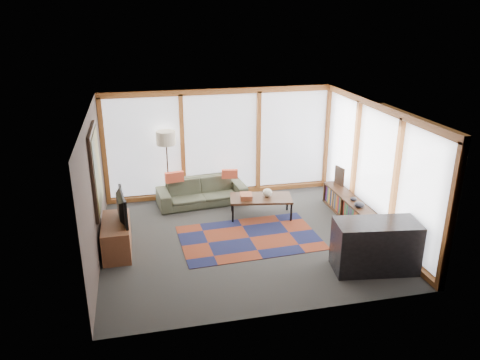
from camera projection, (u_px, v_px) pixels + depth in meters
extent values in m
plane|color=#2E2E2C|center=(244.00, 238.00, 9.32)|extent=(5.50, 5.50, 0.00)
cube|color=#473A34|center=(94.00, 189.00, 8.29)|extent=(0.04, 5.00, 2.60)
cube|color=#473A34|center=(285.00, 236.00, 6.58)|extent=(5.50, 0.04, 2.60)
cube|color=silver|center=(245.00, 109.00, 8.41)|extent=(5.50, 5.00, 0.04)
cube|color=white|center=(221.00, 143.00, 11.12)|extent=(5.30, 0.02, 2.35)
cube|color=white|center=(376.00, 167.00, 9.43)|extent=(0.02, 4.80, 2.35)
cube|color=black|center=(96.00, 170.00, 8.49)|extent=(0.05, 1.35, 1.55)
cube|color=gold|center=(97.00, 170.00, 8.50)|extent=(0.02, 1.20, 1.40)
cube|color=maroon|center=(249.00, 238.00, 9.34)|extent=(2.80, 1.87, 0.01)
imported|color=#3B402F|center=(202.00, 192.00, 10.88)|extent=(2.11, 1.00, 0.59)
cube|color=#D44E31|center=(174.00, 177.00, 10.60)|extent=(0.44, 0.20, 0.23)
cube|color=#D44E31|center=(230.00, 174.00, 10.84)|extent=(0.39, 0.17, 0.21)
cube|color=brown|center=(246.00, 196.00, 10.08)|extent=(0.30, 0.35, 0.10)
ellipsoid|color=beige|center=(267.00, 193.00, 10.18)|extent=(0.25, 0.25, 0.18)
ellipsoid|color=black|center=(359.00, 205.00, 9.54)|extent=(0.24, 0.24, 0.11)
ellipsoid|color=black|center=(353.00, 199.00, 9.87)|extent=(0.18, 0.18, 0.07)
cube|color=black|center=(339.00, 176.00, 10.70)|extent=(0.10, 0.32, 0.42)
cube|color=brown|center=(117.00, 237.00, 8.74)|extent=(0.50, 1.20, 0.60)
imported|color=black|center=(118.00, 207.00, 8.60)|extent=(0.23, 0.96, 0.55)
cube|color=black|center=(375.00, 246.00, 8.08)|extent=(1.50, 0.86, 0.90)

